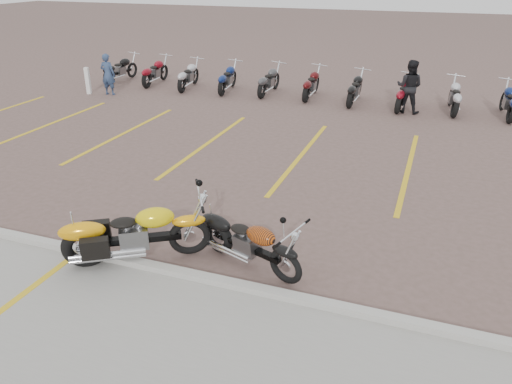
% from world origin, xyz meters
% --- Properties ---
extents(ground, '(100.00, 100.00, 0.00)m').
position_xyz_m(ground, '(0.00, 0.00, 0.00)').
color(ground, brown).
rests_on(ground, ground).
extents(curb, '(60.00, 0.18, 0.12)m').
position_xyz_m(curb, '(0.00, -2.00, 0.06)').
color(curb, '#ADAAA3').
rests_on(curb, ground).
extents(parking_stripes, '(38.00, 5.50, 0.01)m').
position_xyz_m(parking_stripes, '(0.00, 4.00, 0.00)').
color(parking_stripes, gold).
rests_on(parking_stripes, ground).
extents(yellow_cruiser, '(2.12, 1.42, 0.99)m').
position_xyz_m(yellow_cruiser, '(-1.24, -1.84, 0.49)').
color(yellow_cruiser, black).
rests_on(yellow_cruiser, ground).
extents(flame_cruiser, '(1.99, 0.83, 0.85)m').
position_xyz_m(flame_cruiser, '(0.59, -1.33, 0.42)').
color(flame_cruiser, black).
rests_on(flame_cruiser, ground).
extents(person_a, '(0.59, 0.42, 1.54)m').
position_xyz_m(person_a, '(-8.65, 7.93, 0.77)').
color(person_a, navy).
rests_on(person_a, ground).
extents(person_b, '(0.94, 0.78, 1.74)m').
position_xyz_m(person_b, '(2.19, 9.24, 0.87)').
color(person_b, black).
rests_on(person_b, ground).
extents(bollard, '(0.18, 0.18, 1.00)m').
position_xyz_m(bollard, '(-9.47, 7.75, 0.50)').
color(bollard, white).
rests_on(bollard, ground).
extents(bg_bike_row, '(15.55, 2.02, 1.10)m').
position_xyz_m(bg_bike_row, '(-2.18, 9.99, 0.55)').
color(bg_bike_row, black).
rests_on(bg_bike_row, ground).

